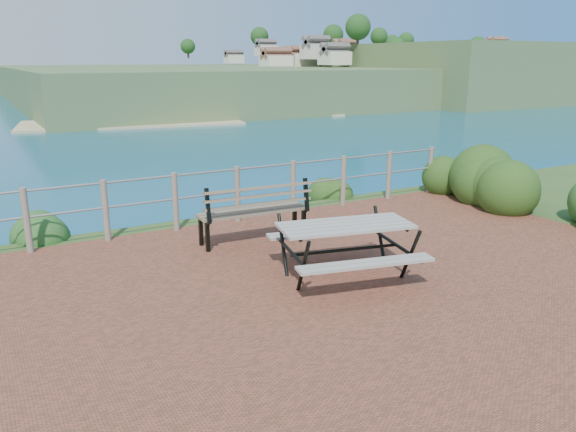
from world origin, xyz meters
name	(u,v)px	position (x,y,z in m)	size (l,w,h in m)	color
ground	(345,284)	(0.00, 0.00, 0.00)	(10.00, 7.00, 0.12)	brown
safety_railing	(237,191)	(0.00, 3.35, 0.57)	(9.40, 0.10, 1.00)	#6B5B4C
distant_bay	(398,69)	(173.07, 202.61, -1.52)	(290.00, 232.36, 24.00)	#405D2E
picnic_table	(345,245)	(0.11, 0.19, 0.47)	(1.86, 1.49, 0.74)	gray
park_bench	(253,202)	(-0.26, 2.18, 0.66)	(1.80, 0.55, 1.00)	brown
shrub_right_front	(498,204)	(5.14, 1.90, 0.00)	(1.53, 1.53, 2.16)	#1E4214
shrub_right_edge	(449,192)	(5.03, 3.18, 0.00)	(0.95, 0.95, 1.36)	#1E4214
shrub_lip_west	(50,237)	(-3.08, 4.11, 0.00)	(0.87, 0.87, 0.65)	#264D1C
shrub_lip_east	(331,196)	(2.59, 4.21, 0.00)	(0.79, 0.79, 0.54)	#1E4214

